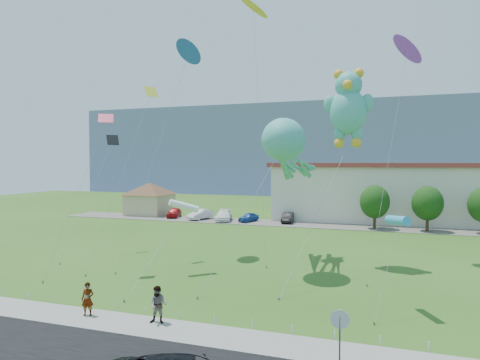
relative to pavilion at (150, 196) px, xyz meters
name	(u,v)px	position (x,y,z in m)	size (l,w,h in m)	color
ground	(174,310)	(24.00, -38.00, -3.02)	(160.00, 160.00, 0.00)	#305818
sidewalk	(148,327)	(24.00, -40.75, -2.97)	(80.00, 2.50, 0.10)	gray
parking_strip	(296,224)	(24.00, -3.00, -2.99)	(70.00, 6.00, 0.06)	#59544C
hill_ridge	(348,149)	(24.00, 82.00, 9.48)	(160.00, 50.00, 25.00)	slate
pavilion	(150,196)	(0.00, 0.00, 0.00)	(9.20, 9.20, 5.00)	tan
stop_sign	(340,325)	(33.50, -42.21, -1.15)	(0.80, 0.07, 2.50)	slate
rope_fence	(162,313)	(24.00, -39.30, -2.77)	(26.05, 0.05, 0.50)	white
tree_near	(375,202)	(34.00, -4.00, 0.36)	(3.60, 3.60, 5.47)	#3F2B19
tree_mid	(428,203)	(40.00, -4.00, 0.36)	(3.60, 3.60, 5.47)	#3F2B19
pedestrian_left	(88,299)	(20.19, -40.48, -2.04)	(0.64, 0.42, 1.77)	gray
pedestrian_right	(158,305)	(24.31, -40.24, -1.98)	(0.92, 0.72, 1.89)	gray
parked_car_red	(174,212)	(5.34, -2.04, -2.25)	(1.68, 4.17, 1.42)	#AA1517
parked_car_silver	(201,214)	(10.10, -2.99, -2.24)	(1.54, 4.40, 1.45)	silver
parked_car_white	(224,215)	(13.76, -3.24, -2.23)	(2.07, 5.08, 1.48)	white
parked_car_blue	(249,217)	(17.34, -2.97, -2.35)	(1.45, 3.61, 1.23)	#1C499A
parked_car_black	(288,218)	(22.68, -2.16, -2.29)	(1.42, 4.07, 1.34)	black
octopus_kite	(287,150)	(28.01, -26.99, 6.20)	(5.18, 14.70, 11.53)	teal
teddy_bear_kite	(348,106)	(32.26, -23.65, 9.76)	(5.11, 12.10, 15.76)	teal
small_kite_pink	(99,136)	(14.95, -32.33, 7.23)	(2.85, 4.96, 12.01)	#D9304D
small_kite_white	(183,206)	(20.88, -30.38, 1.94)	(0.57, 8.62, 5.44)	white
small_kite_cyan	(397,221)	(35.80, -34.13, 2.01)	(1.41, 3.79, 5.50)	#2D99CB
small_kite_purple	(407,54)	(36.73, -20.22, 14.37)	(3.67, 10.62, 18.55)	#9D35D7
small_kite_black	(107,152)	(10.57, -25.30, 6.18)	(1.29, 7.63, 10.81)	black
small_kite_blue	(187,56)	(18.12, -23.90, 14.76)	(2.78, 9.55, 18.94)	blue
small_kite_yellow	(144,112)	(15.69, -27.31, 9.47)	(1.88, 8.09, 14.81)	yellow
small_kite_orange	(254,13)	(23.74, -21.75, 18.67)	(3.74, 6.32, 23.03)	yellow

